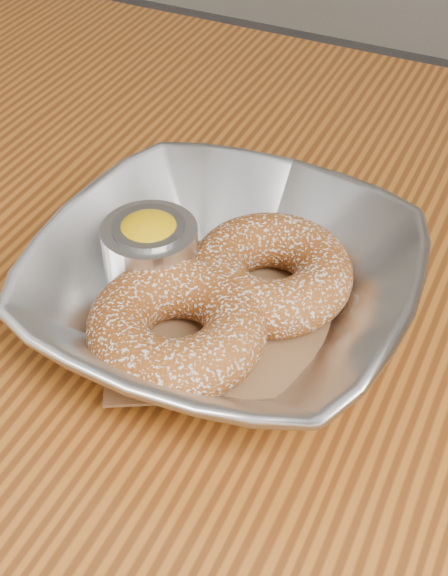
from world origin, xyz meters
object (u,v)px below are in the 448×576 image
at_px(serving_bowl, 224,290).
at_px(donut_back, 271,273).
at_px(table, 161,385).
at_px(ramekin, 151,254).
at_px(donut_front, 177,328).

distance_m(serving_bowl, donut_back, 0.03).
xyz_separation_m(table, ramekin, (0.00, -0.01, 0.13)).
relative_size(table, donut_back, 11.60).
xyz_separation_m(table, serving_bowl, (0.06, -0.01, 0.13)).
relative_size(donut_back, donut_front, 0.97).
bearing_deg(table, donut_back, 12.54).
bearing_deg(ramekin, donut_front, -46.97).
xyz_separation_m(table, donut_back, (0.08, 0.02, 0.13)).
bearing_deg(serving_bowl, table, 170.13).
distance_m(donut_back, donut_front, 0.08).
bearing_deg(donut_front, table, 132.16).
height_order(table, donut_front, donut_front).
bearing_deg(donut_back, serving_bowl, -126.13).
relative_size(table, ramekin, 19.77).
relative_size(serving_bowl, donut_back, 2.25).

